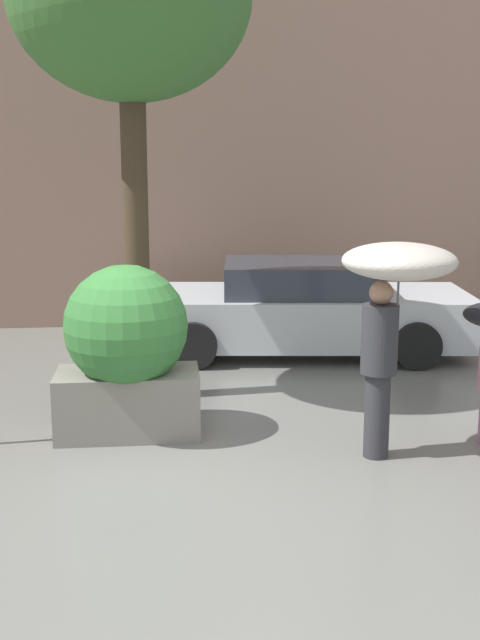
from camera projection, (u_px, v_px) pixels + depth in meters
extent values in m
plane|color=slate|center=(181.00, 484.00, 6.66)|extent=(40.00, 40.00, 0.00)
cube|color=#8C6B5B|center=(168.00, 134.00, 12.39)|extent=(18.00, 0.30, 6.00)
cube|color=gray|center=(128.00, 403.00, 7.80)|extent=(1.38, 0.70, 0.63)
sphere|color=#337033|center=(126.00, 326.00, 7.64)|extent=(1.19, 1.19, 1.19)
cylinder|color=#2D2D33|center=(377.00, 415.00, 7.20)|extent=(0.23, 0.23, 0.78)
cylinder|color=#2D2D33|center=(380.00, 339.00, 7.05)|extent=(0.33, 0.33, 0.62)
sphere|color=#997056|center=(381.00, 293.00, 6.97)|extent=(0.21, 0.21, 0.21)
cylinder|color=#4C4C51|center=(398.00, 300.00, 6.92)|extent=(0.02, 0.02, 0.67)
ellipsoid|color=beige|center=(399.00, 261.00, 6.85)|extent=(0.99, 0.99, 0.32)
cube|color=#B7BCC1|center=(300.00, 316.00, 11.03)|extent=(4.74, 2.28, 0.66)
cube|color=#2D333D|center=(301.00, 277.00, 10.92)|extent=(2.21, 1.76, 0.42)
cylinder|color=black|center=(193.00, 345.00, 10.18)|extent=(0.63, 0.28, 0.61)
cylinder|color=black|center=(201.00, 317.00, 11.98)|extent=(0.63, 0.28, 0.61)
cylinder|color=black|center=(417.00, 346.00, 10.17)|extent=(0.63, 0.28, 0.61)
cylinder|color=black|center=(391.00, 317.00, 11.97)|extent=(0.63, 0.28, 0.61)
cylinder|color=#423323|center=(136.00, 239.00, 8.67)|extent=(0.28, 0.28, 3.59)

